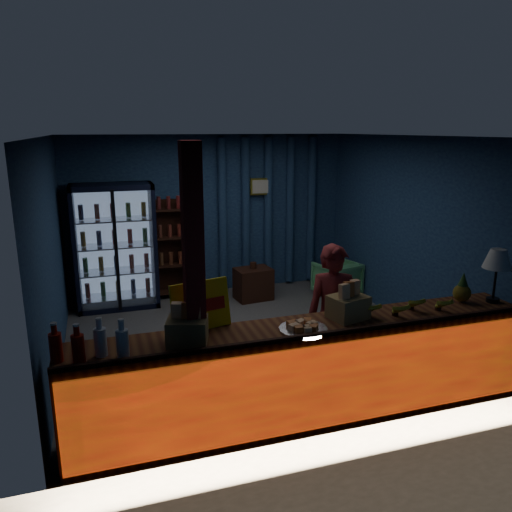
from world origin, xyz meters
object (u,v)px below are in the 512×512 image
(shopkeeper, at_px, (333,318))
(green_chair, at_px, (337,279))
(pastry_tray, at_px, (303,328))
(table_lamp, at_px, (497,261))

(shopkeeper, relative_size, green_chair, 2.45)
(pastry_tray, height_order, table_lamp, table_lamp)
(green_chair, xyz_separation_m, table_lamp, (0.15, -3.18, 1.10))
(table_lamp, bearing_deg, green_chair, 92.70)
(green_chair, relative_size, pastry_tray, 1.46)
(green_chair, xyz_separation_m, pastry_tray, (-2.01, -3.27, 0.69))
(table_lamp, bearing_deg, shopkeeper, 162.07)
(green_chair, height_order, table_lamp, table_lamp)
(shopkeeper, relative_size, table_lamp, 2.77)
(pastry_tray, relative_size, table_lamp, 0.78)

